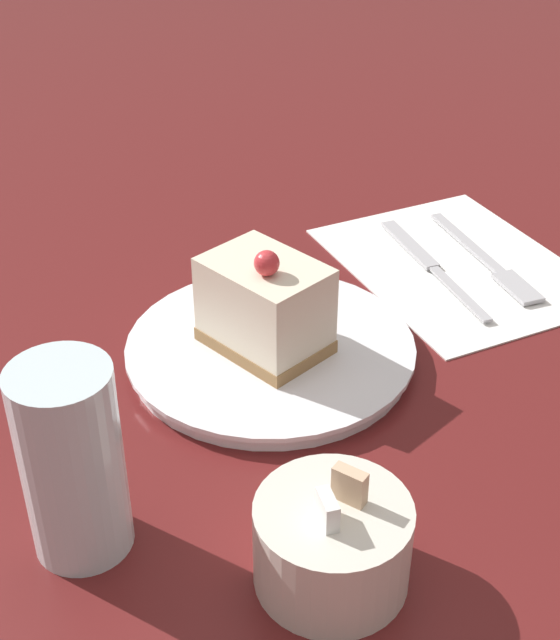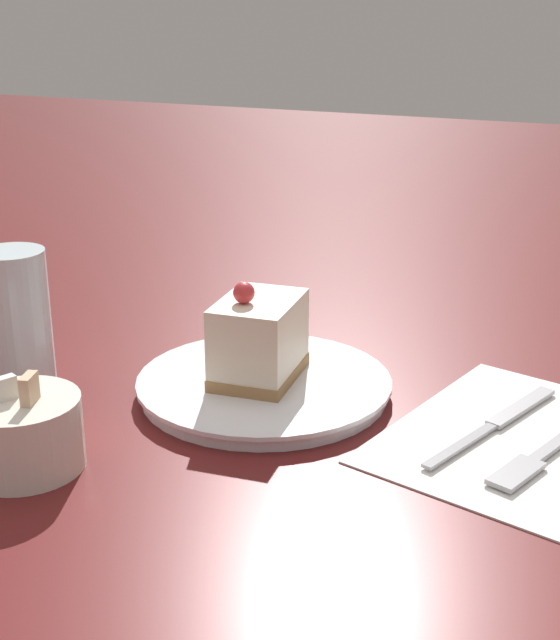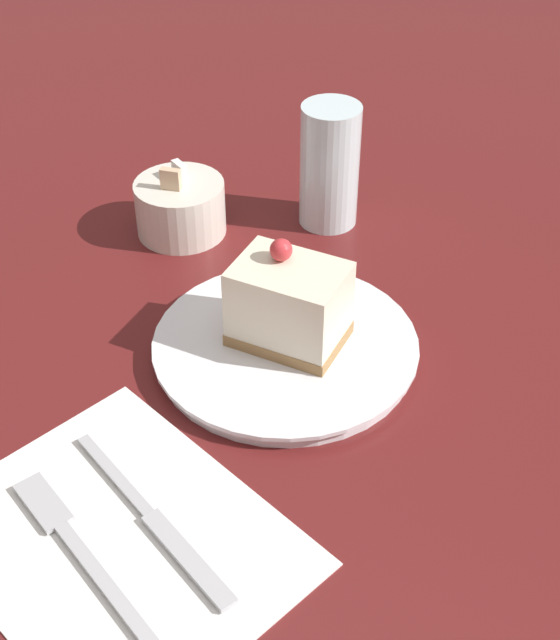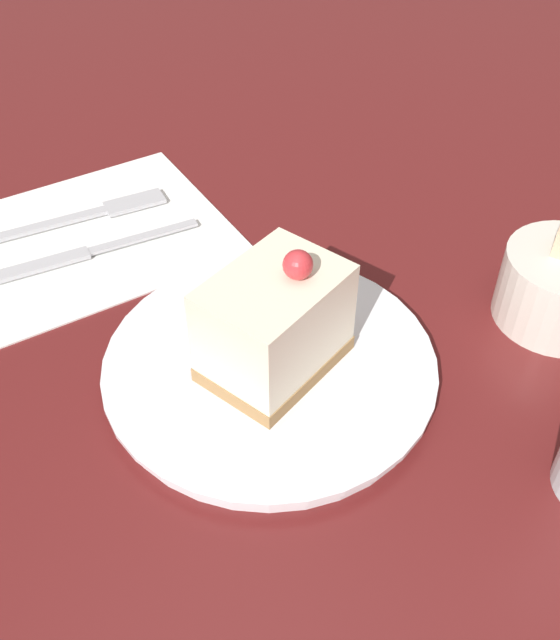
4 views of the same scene
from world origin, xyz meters
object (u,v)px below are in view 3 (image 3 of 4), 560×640
object	(u,v)px
sugar_bowl	(180,207)
knife	(164,530)
fork	(74,543)
cake_slice	(289,304)
drinking_glass	(330,166)
plate	(285,347)

from	to	relation	value
sugar_bowl	knife	bearing A→B (deg)	-144.89
fork	sugar_bowl	xyz separation A→B (m)	(0.36, 0.18, 0.02)
cake_slice	drinking_glass	world-z (taller)	drinking_glass
cake_slice	sugar_bowl	world-z (taller)	cake_slice
knife	drinking_glass	bearing A→B (deg)	33.13
drinking_glass	fork	bearing A→B (deg)	-172.48
plate	knife	size ratio (longest dim) A/B	1.24
cake_slice	drinking_glass	bearing A→B (deg)	14.72
cake_slice	fork	size ratio (longest dim) A/B	0.57
knife	cake_slice	bearing A→B (deg)	26.63
knife	drinking_glass	world-z (taller)	drinking_glass
sugar_bowl	fork	bearing A→B (deg)	-153.63
plate	fork	size ratio (longest dim) A/B	1.32
plate	knife	xyz separation A→B (m)	(-0.21, -0.03, -0.00)
cake_slice	fork	world-z (taller)	cake_slice
cake_slice	sugar_bowl	xyz separation A→B (m)	(0.11, 0.20, -0.02)
knife	drinking_glass	size ratio (longest dim) A/B	1.43
fork	knife	xyz separation A→B (m)	(0.04, -0.05, 0.00)
fork	knife	distance (m)	0.06
knife	sugar_bowl	xyz separation A→B (m)	(0.32, 0.23, 0.02)
fork	knife	size ratio (longest dim) A/B	0.94
plate	cake_slice	xyz separation A→B (m)	(0.01, -0.00, 0.04)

